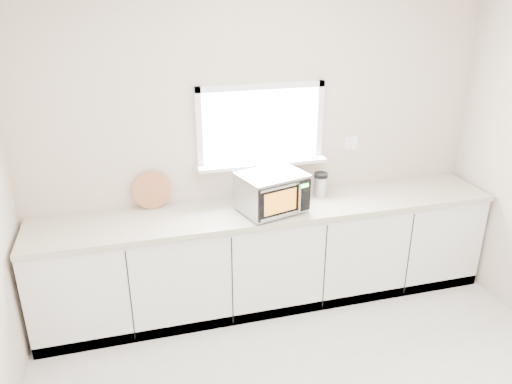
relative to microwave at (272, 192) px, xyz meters
name	(u,v)px	position (x,y,z in m)	size (l,w,h in m)	color
back_wall	(260,146)	(0.01, 0.38, 0.27)	(4.00, 0.17, 2.70)	#C5B39C
cabinets	(269,256)	(0.01, 0.09, -0.65)	(3.92, 0.60, 0.88)	silver
countertop	(270,209)	(0.01, 0.08, -0.19)	(3.92, 0.64, 0.04)	#BFB69E
microwave	(272,192)	(0.00, 0.00, 0.00)	(0.59, 0.51, 0.32)	black
knife_block	(252,195)	(-0.14, 0.08, -0.04)	(0.10, 0.21, 0.30)	#4F301C
cutting_board	(151,190)	(-0.94, 0.33, -0.01)	(0.31, 0.31, 0.02)	#AE7543
coffee_grinder	(320,184)	(0.50, 0.19, -0.06)	(0.15, 0.15, 0.22)	#B6B9BE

